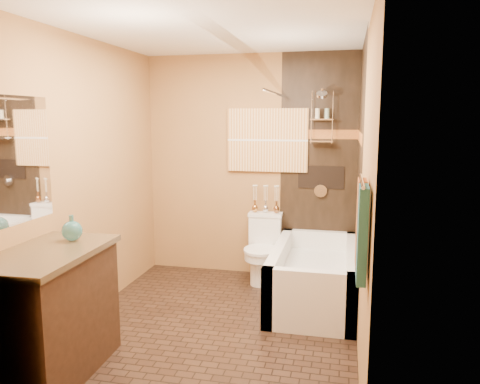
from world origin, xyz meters
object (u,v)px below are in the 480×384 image
(sunset_painting, at_px, (267,140))
(vanity, at_px, (48,313))
(toilet, at_px, (263,248))
(bathtub, at_px, (314,280))

(sunset_painting, relative_size, vanity, 0.87)
(toilet, xyz_separation_m, vanity, (-1.12, -2.21, 0.08))
(vanity, bearing_deg, bathtub, 43.67)
(sunset_painting, distance_m, bathtub, 1.63)
(sunset_painting, height_order, vanity, sunset_painting)
(sunset_painting, relative_size, toilet, 1.21)
(sunset_painting, bearing_deg, vanity, -114.53)
(sunset_painting, relative_size, bathtub, 0.60)
(bathtub, height_order, vanity, vanity)
(vanity, bearing_deg, sunset_painting, 63.90)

